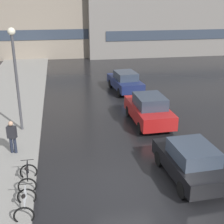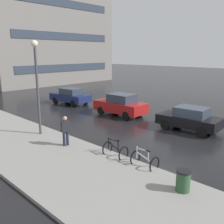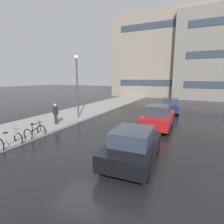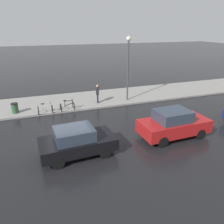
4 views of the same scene
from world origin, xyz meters
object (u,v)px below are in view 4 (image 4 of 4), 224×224
(bicycle_second, at_px, (67,107))
(streetlamp, at_px, (128,61))
(bicycle_nearest, at_px, (45,109))
(pedestrian, at_px, (98,93))
(car_black, at_px, (77,141))
(trash_bin, at_px, (15,109))
(car_red, at_px, (174,124))

(bicycle_second, relative_size, streetlamp, 0.20)
(bicycle_nearest, relative_size, pedestrian, 0.63)
(bicycle_nearest, relative_size, car_black, 0.28)
(trash_bin, bearing_deg, car_black, 25.35)
(bicycle_second, relative_size, trash_bin, 1.21)
(pedestrian, height_order, streetlamp, streetlamp)
(bicycle_second, bearing_deg, trash_bin, -99.62)
(car_black, relative_size, pedestrian, 2.30)
(streetlamp, bearing_deg, bicycle_second, -82.25)
(car_black, bearing_deg, trash_bin, -154.65)
(car_black, bearing_deg, streetlamp, 140.60)
(bicycle_second, distance_m, trash_bin, 3.88)
(bicycle_nearest, relative_size, streetlamp, 0.20)
(bicycle_nearest, height_order, car_black, car_black)
(bicycle_nearest, bearing_deg, pedestrian, 101.54)
(bicycle_nearest, distance_m, car_red, 9.44)
(bicycle_second, height_order, car_red, car_red)
(bicycle_nearest, bearing_deg, bicycle_second, 91.57)
(bicycle_second, xyz_separation_m, pedestrian, (-0.85, 2.71, 0.57))
(trash_bin, bearing_deg, bicycle_second, 80.38)
(pedestrian, bearing_deg, streetlamp, 87.58)
(car_black, height_order, trash_bin, car_black)
(trash_bin, bearing_deg, car_red, 52.63)
(pedestrian, xyz_separation_m, streetlamp, (0.11, 2.68, 2.62))
(bicycle_second, height_order, streetlamp, streetlamp)
(car_black, bearing_deg, car_red, 90.59)
(car_red, height_order, streetlamp, streetlamp)
(bicycle_nearest, distance_m, car_black, 6.49)
(streetlamp, bearing_deg, bicycle_nearest, -83.70)
(car_red, bearing_deg, bicycle_nearest, -131.99)
(car_black, xyz_separation_m, trash_bin, (-7.06, -3.34, -0.32))
(car_black, distance_m, streetlamp, 9.67)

